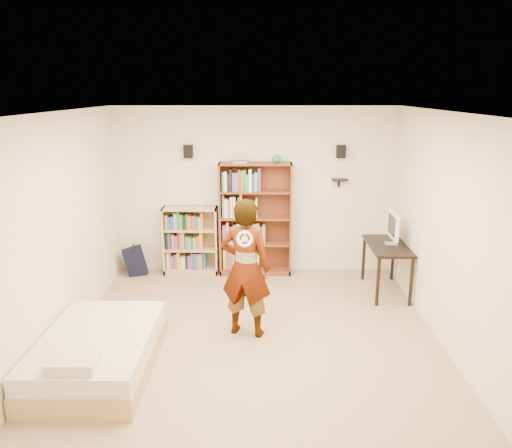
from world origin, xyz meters
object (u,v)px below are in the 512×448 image
Objects in this scene: low_bookshelf at (191,241)px; daybed at (98,348)px; computer_desk at (386,268)px; tall_bookshelf at (255,219)px; person at (246,268)px.

daybed is (-0.60, -2.99, -0.29)m from low_bookshelf.
low_bookshelf reaches higher than computer_desk.
low_bookshelf is at bearing 165.46° from computer_desk.
low_bookshelf is 3.12m from computer_desk.
tall_bookshelf is 1.03× the size of daybed.
person is (-2.05, -1.35, 0.49)m from computer_desk.
person is at bearing 28.76° from daybed.
daybed is at bearing -119.03° from tall_bookshelf.
computer_desk is 0.61× the size of daybed.
person reaches higher than computer_desk.
tall_bookshelf reaches higher than daybed.
person is (1.56, 0.86, 0.60)m from daybed.
computer_desk is 2.50m from person.
low_bookshelf is 0.64× the size of person.
person reaches higher than low_bookshelf.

